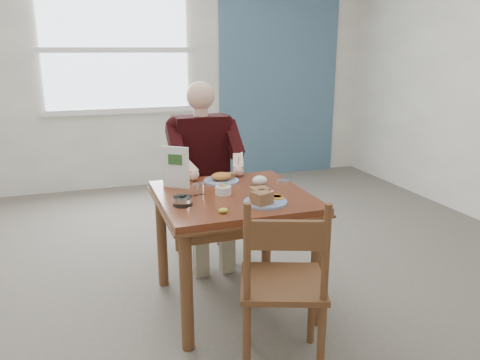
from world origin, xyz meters
name	(u,v)px	position (x,y,z in m)	size (l,w,h in m)	color
floor	(233,302)	(0.00, 0.00, 0.00)	(6.00, 6.00, 0.00)	#5F584D
wall_back	(153,68)	(0.00, 3.00, 1.40)	(5.50, 5.50, 0.00)	white
accent_panel	(280,66)	(1.60, 2.98, 1.40)	(1.60, 0.02, 2.80)	#466983
lemon_wedge	(223,211)	(-0.16, -0.32, 0.76)	(0.05, 0.04, 0.03)	yellow
napkin	(260,180)	(0.23, 0.12, 0.78)	(0.10, 0.08, 0.06)	white
metal_dish	(283,181)	(0.41, 0.15, 0.75)	(0.08, 0.08, 0.01)	silver
window	(116,50)	(-0.40, 2.97, 1.60)	(1.72, 0.04, 1.42)	white
table	(233,211)	(0.00, 0.00, 0.64)	(0.92, 0.92, 0.75)	brown
chair_far	(202,198)	(0.00, 0.80, 0.48)	(0.42, 0.42, 0.95)	brown
chair_near	(283,285)	(0.03, -0.71, 0.48)	(0.54, 0.54, 0.95)	brown
diner	(204,159)	(0.00, 0.71, 0.81)	(0.53, 0.56, 1.39)	gray
near_plate	(263,198)	(0.11, -0.23, 0.78)	(0.30, 0.30, 0.08)	white
far_plate	(222,178)	(0.01, 0.28, 0.77)	(0.27, 0.27, 0.06)	white
caddy	(223,190)	(-0.06, 0.01, 0.78)	(0.11, 0.11, 0.07)	white
shakers	(199,189)	(-0.20, 0.05, 0.79)	(0.08, 0.06, 0.08)	white
creamer	(183,201)	(-0.34, -0.12, 0.78)	(0.12, 0.12, 0.05)	white
menu	(176,167)	(-0.30, 0.24, 0.89)	(0.15, 0.12, 0.27)	white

